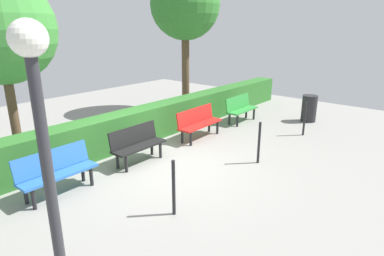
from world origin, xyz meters
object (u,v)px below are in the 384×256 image
(bench_green, at_px, (240,108))
(bench_red, at_px, (199,122))
(tree_near, at_px, (185,5))
(bench_blue, at_px, (56,170))
(lamp_post, at_px, (40,116))
(trash_bin, at_px, (309,108))
(bench_black, at_px, (137,143))

(bench_green, distance_m, bench_red, 2.18)
(tree_near, bearing_deg, bench_blue, 20.17)
(bench_green, relative_size, bench_red, 0.86)
(bench_green, relative_size, lamp_post, 0.43)
(bench_red, height_order, lamp_post, lamp_post)
(bench_green, distance_m, tree_near, 4.04)
(lamp_post, bearing_deg, trash_bin, -175.43)
(bench_blue, distance_m, tree_near, 7.54)
(bench_green, distance_m, trash_bin, 2.31)
(bench_green, relative_size, tree_near, 0.27)
(lamp_post, distance_m, trash_bin, 9.44)
(bench_green, bearing_deg, bench_black, -0.96)
(bench_black, bearing_deg, bench_blue, -1.49)
(bench_black, xyz_separation_m, lamp_post, (3.24, 2.47, 1.78))
(bench_black, xyz_separation_m, bench_blue, (1.97, -0.02, 0.00))
(bench_green, height_order, lamp_post, lamp_post)
(bench_red, height_order, trash_bin, trash_bin)
(tree_near, distance_m, lamp_post, 9.17)
(trash_bin, bearing_deg, bench_red, -25.14)
(tree_near, relative_size, lamp_post, 1.57)
(bench_blue, bearing_deg, lamp_post, 61.93)
(bench_red, relative_size, bench_black, 1.16)
(bench_red, distance_m, bench_blue, 4.25)
(bench_blue, distance_m, trash_bin, 8.16)
(bench_blue, xyz_separation_m, trash_bin, (-7.97, 1.75, -0.04))
(bench_red, xyz_separation_m, lamp_post, (5.52, 2.48, 1.78))
(bench_black, distance_m, lamp_post, 4.45)
(bench_green, bearing_deg, bench_red, -1.43)
(bench_red, height_order, bench_black, same)
(bench_blue, bearing_deg, bench_red, 178.81)
(bench_blue, height_order, tree_near, tree_near)
(bench_green, distance_m, bench_blue, 6.43)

